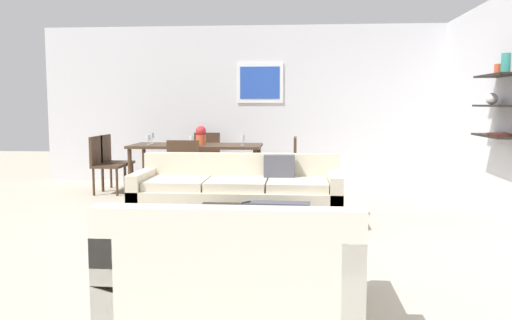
% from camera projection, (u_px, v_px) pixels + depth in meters
% --- Properties ---
extents(ground_plane, '(18.00, 18.00, 0.00)m').
position_uv_depth(ground_plane, '(245.00, 230.00, 5.77)').
color(ground_plane, '#BCB29E').
extents(back_wall_unit, '(8.40, 0.09, 2.70)m').
position_uv_depth(back_wall_unit, '(283.00, 105.00, 9.10)').
color(back_wall_unit, silver).
rests_on(back_wall_unit, ground).
extents(sofa_beige, '(2.34, 0.90, 0.78)m').
position_uv_depth(sofa_beige, '(238.00, 198.00, 6.08)').
color(sofa_beige, beige).
rests_on(sofa_beige, ground).
extents(loveseat_white, '(1.60, 0.90, 0.78)m').
position_uv_depth(loveseat_white, '(235.00, 271.00, 3.43)').
color(loveseat_white, silver).
rests_on(loveseat_white, ground).
extents(coffee_table, '(1.05, 1.08, 0.38)m').
position_uv_depth(coffee_table, '(250.00, 234.00, 4.81)').
color(coffee_table, black).
rests_on(coffee_table, ground).
extents(decorative_bowl, '(0.33, 0.33, 0.09)m').
position_uv_depth(decorative_bowl, '(257.00, 208.00, 4.82)').
color(decorative_bowl, black).
rests_on(decorative_bowl, coffee_table).
extents(dining_table, '(1.99, 0.84, 0.75)m').
position_uv_depth(dining_table, '(196.00, 149.00, 8.10)').
color(dining_table, '#422D1E').
rests_on(dining_table, ground).
extents(dining_chair_right_near, '(0.44, 0.44, 0.88)m').
position_uv_depth(dining_chair_right_near, '(287.00, 163.00, 7.82)').
color(dining_chair_right_near, '#422D1E').
rests_on(dining_chair_right_near, ground).
extents(dining_chair_head, '(0.44, 0.44, 0.88)m').
position_uv_depth(dining_chair_head, '(206.00, 155.00, 8.94)').
color(dining_chair_head, '#422D1E').
rests_on(dining_chair_head, ground).
extents(dining_chair_left_near, '(0.44, 0.44, 0.88)m').
position_uv_depth(dining_chair_left_near, '(103.00, 161.00, 8.05)').
color(dining_chair_left_near, '#422D1E').
rests_on(dining_chair_left_near, ground).
extents(dining_chair_foot, '(0.44, 0.44, 0.88)m').
position_uv_depth(dining_chair_foot, '(185.00, 167.00, 7.30)').
color(dining_chair_foot, '#422D1E').
rests_on(dining_chair_foot, ground).
extents(dining_chair_left_far, '(0.44, 0.44, 0.88)m').
position_uv_depth(dining_chair_left_far, '(112.00, 158.00, 8.42)').
color(dining_chair_left_far, '#422D1E').
rests_on(dining_chair_left_far, ground).
extents(wine_glass_left_near, '(0.07, 0.07, 0.15)m').
position_uv_depth(wine_glass_left_near, '(148.00, 138.00, 8.04)').
color(wine_glass_left_near, silver).
rests_on(wine_glass_left_near, dining_table).
extents(wine_glass_right_near, '(0.07, 0.07, 0.15)m').
position_uv_depth(wine_glass_right_near, '(242.00, 138.00, 7.92)').
color(wine_glass_right_near, silver).
rests_on(wine_glass_right_near, dining_table).
extents(wine_glass_left_far, '(0.07, 0.07, 0.17)m').
position_uv_depth(wine_glass_left_far, '(152.00, 136.00, 8.25)').
color(wine_glass_left_far, silver).
rests_on(wine_glass_left_far, dining_table).
extents(wine_glass_foot, '(0.07, 0.07, 0.16)m').
position_uv_depth(wine_glass_foot, '(191.00, 138.00, 7.73)').
color(wine_glass_foot, silver).
rests_on(wine_glass_foot, dining_table).
extents(centerpiece_vase, '(0.16, 0.16, 0.29)m').
position_uv_depth(centerpiece_vase, '(201.00, 135.00, 8.09)').
color(centerpiece_vase, '#D85933').
rests_on(centerpiece_vase, dining_table).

